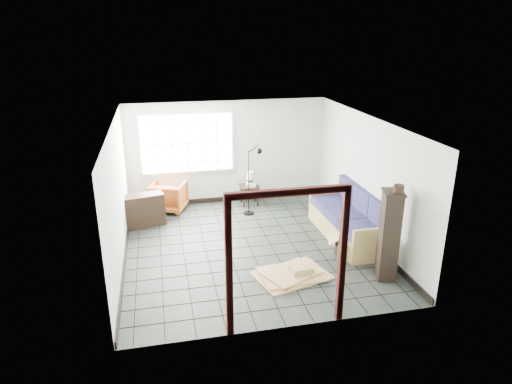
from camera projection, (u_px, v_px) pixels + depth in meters
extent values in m
plane|color=black|center=(250.00, 247.00, 9.41)|extent=(5.50, 5.50, 0.00)
cube|color=#ADB3AC|center=(227.00, 152.00, 11.49)|extent=(5.00, 0.02, 2.60)
cube|color=#ADB3AC|center=(289.00, 250.00, 6.44)|extent=(5.00, 0.02, 2.60)
cube|color=#ADB3AC|center=(118.00, 197.00, 8.46)|extent=(0.02, 5.50, 2.60)
cube|color=#ADB3AC|center=(367.00, 179.00, 9.47)|extent=(0.02, 5.50, 2.60)
cube|color=white|center=(249.00, 122.00, 8.53)|extent=(5.00, 5.50, 0.02)
cube|color=black|center=(229.00, 199.00, 11.89)|extent=(4.95, 0.03, 0.12)
cube|color=black|center=(125.00, 256.00, 8.88)|extent=(0.03, 5.45, 0.12)
cube|color=black|center=(361.00, 233.00, 9.89)|extent=(0.03, 5.45, 0.12)
cube|color=silver|center=(187.00, 143.00, 11.15)|extent=(2.32, 0.06, 1.52)
cube|color=white|center=(187.00, 144.00, 11.12)|extent=(2.20, 0.02, 1.40)
cube|color=#330D0B|center=(229.00, 270.00, 6.40)|extent=(0.10, 0.08, 2.10)
cube|color=#330D0B|center=(342.00, 258.00, 6.74)|extent=(0.10, 0.08, 2.10)
cube|color=#330D0B|center=(289.00, 192.00, 6.20)|extent=(1.80, 0.08, 0.10)
cube|color=olive|center=(348.00, 229.00, 9.77)|extent=(0.95, 2.28, 0.41)
cube|color=olive|center=(374.00, 246.00, 8.65)|extent=(0.91, 0.09, 0.72)
cube|color=olive|center=(328.00, 203.00, 10.78)|extent=(0.91, 0.09, 0.72)
cube|color=olive|center=(367.00, 209.00, 9.72)|extent=(0.14, 2.26, 0.79)
cube|color=#1A183D|center=(364.00, 230.00, 8.98)|extent=(0.83, 0.74, 0.18)
cube|color=#1A183D|center=(380.00, 216.00, 8.96)|extent=(0.17, 0.73, 0.59)
cube|color=#1A183D|center=(348.00, 216.00, 9.66)|extent=(0.83, 0.74, 0.18)
cube|color=#1A183D|center=(363.00, 203.00, 9.64)|extent=(0.17, 0.73, 0.59)
cube|color=#1A183D|center=(334.00, 204.00, 10.35)|extent=(0.83, 0.74, 0.18)
cube|color=#1A183D|center=(348.00, 191.00, 10.33)|extent=(0.17, 0.73, 0.59)
imported|color=maroon|center=(169.00, 195.00, 11.17)|extent=(0.98, 0.95, 0.80)
cube|color=black|center=(249.00, 187.00, 11.55)|extent=(0.45, 0.45, 0.05)
cube|color=black|center=(244.00, 199.00, 11.44)|extent=(0.05, 0.05, 0.45)
cube|color=black|center=(258.00, 198.00, 11.51)|extent=(0.05, 0.05, 0.45)
cube|color=black|center=(241.00, 194.00, 11.77)|extent=(0.05, 0.05, 0.45)
cube|color=black|center=(255.00, 193.00, 11.83)|extent=(0.05, 0.05, 0.45)
cylinder|color=black|center=(251.00, 183.00, 11.52)|extent=(0.12, 0.12, 0.13)
cylinder|color=black|center=(251.00, 179.00, 11.48)|extent=(0.03, 0.03, 0.09)
cone|color=beige|center=(251.00, 175.00, 11.45)|extent=(0.32, 0.32, 0.19)
cube|color=silver|center=(251.00, 184.00, 11.50)|extent=(0.30, 0.27, 0.09)
cylinder|color=black|center=(246.00, 184.00, 11.52)|extent=(0.04, 0.06, 0.05)
cylinder|color=black|center=(249.00, 213.00, 11.08)|extent=(0.34, 0.34, 0.03)
cylinder|color=black|center=(249.00, 182.00, 10.82)|extent=(0.03, 0.03, 1.56)
cylinder|color=black|center=(254.00, 149.00, 10.57)|extent=(0.25, 0.13, 0.14)
sphere|color=black|center=(259.00, 151.00, 10.62)|extent=(0.18, 0.18, 0.14)
cube|color=black|center=(142.00, 211.00, 10.28)|extent=(1.02, 0.58, 0.75)
cube|color=black|center=(142.00, 210.00, 10.28)|extent=(0.95, 0.52, 0.03)
cube|color=black|center=(389.00, 236.00, 8.00)|extent=(0.41, 0.48, 1.63)
cube|color=black|center=(394.00, 192.00, 7.72)|extent=(0.46, 0.53, 0.04)
cylinder|color=black|center=(399.00, 189.00, 7.63)|extent=(0.21, 0.21, 0.13)
cube|color=tan|center=(348.00, 257.00, 8.98)|extent=(0.58, 0.52, 0.02)
cube|color=black|center=(336.00, 249.00, 8.94)|extent=(0.13, 0.38, 0.34)
cube|color=tan|center=(361.00, 250.00, 8.91)|extent=(0.13, 0.38, 0.34)
cube|color=tan|center=(350.00, 254.00, 8.74)|extent=(0.48, 0.16, 0.34)
cube|color=tan|center=(347.00, 245.00, 9.11)|extent=(0.48, 0.16, 0.34)
cube|color=tan|center=(333.00, 239.00, 8.87)|extent=(0.29, 0.43, 0.14)
cube|color=tan|center=(366.00, 239.00, 8.83)|extent=(0.29, 0.43, 0.14)
cube|color=tan|center=(291.00, 275.00, 8.29)|extent=(1.49, 1.23, 0.03)
cube|color=tan|center=(291.00, 274.00, 8.28)|extent=(1.19, 0.93, 0.03)
cube|color=tan|center=(291.00, 273.00, 8.28)|extent=(1.17, 1.04, 0.03)
cube|color=tan|center=(301.00, 269.00, 8.27)|extent=(0.41, 0.34, 0.11)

